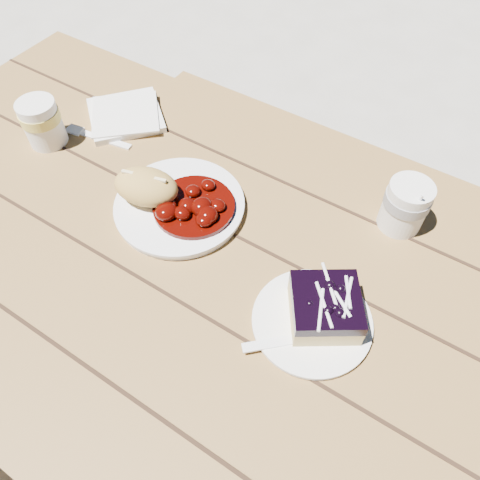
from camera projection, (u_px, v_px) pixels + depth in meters
The scene contains 12 objects.
ground at pixel (291, 452), 1.31m from camera, with size 60.00×60.00×0.00m, color #A5A095.
picnic_table at pixel (319, 374), 0.84m from camera, with size 2.00×1.55×0.75m.
main_plate at pixel (180, 206), 0.86m from camera, with size 0.23×0.23×0.02m, color white.
goulash_stew at pixel (193, 201), 0.83m from camera, with size 0.15×0.15×0.04m, color #3F0602, non-canonical shape.
bread_roll at pixel (146, 187), 0.84m from camera, with size 0.12×0.08×0.06m, color tan.
dessert_plate at pixel (312, 322), 0.72m from camera, with size 0.18×0.18×0.01m, color white.
blueberry_cake at pixel (325, 307), 0.70m from camera, with size 0.14×0.14×0.06m.
fork_dessert at pixel (283, 341), 0.69m from camera, with size 0.03×0.16×0.01m, color white, non-canonical shape.
coffee_cup at pixel (405, 206), 0.81m from camera, with size 0.08×0.08×0.10m, color white.
napkin_stack at pixel (126, 115), 1.02m from camera, with size 0.15×0.15×0.01m, color white.
fork_table at pixel (104, 139), 0.98m from camera, with size 0.03×0.16×0.01m, color white, non-canonical shape.
second_cup at pixel (42, 123), 0.94m from camera, with size 0.08×0.08×0.10m, color white.
Camera 1 is at (0.05, -0.34, 1.41)m, focal length 35.00 mm.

